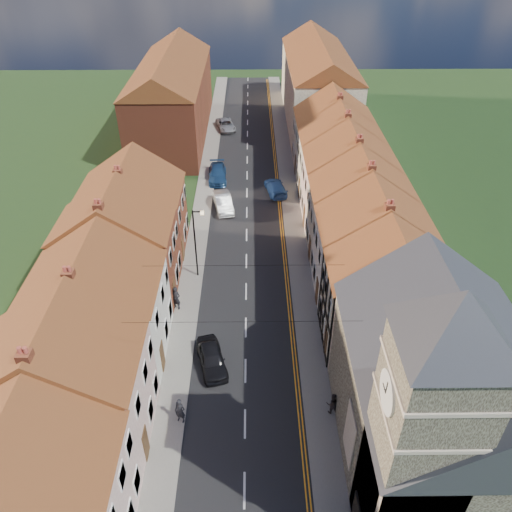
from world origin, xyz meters
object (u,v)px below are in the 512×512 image
at_px(car_mid, 223,202).
at_px(pedestrian_left, 180,411).
at_px(car_far_b, 276,187).
at_px(church, 442,394).
at_px(car_near, 212,358).
at_px(car_far, 217,174).
at_px(pedestrian_left_b, 176,298).
at_px(lamppost, 196,240).
at_px(pedestrian_right, 332,404).
at_px(car_distant, 226,125).

relative_size(car_mid, pedestrian_left, 2.51).
bearing_deg(car_mid, pedestrian_left, -105.08).
height_order(car_mid, car_far_b, car_mid).
bearing_deg(pedestrian_left, church, 5.68).
distance_m(church, car_near, 14.54).
relative_size(car_near, car_far, 0.83).
relative_size(car_far, pedestrian_left, 2.71).
distance_m(car_mid, pedestrian_left_b, 15.04).
bearing_deg(church, pedestrian_left_b, 138.76).
bearing_deg(car_far_b, lamppost, 53.41).
xyz_separation_m(pedestrian_right, car_far_b, (-2.13, 27.30, -0.24)).
bearing_deg(car_far, car_distant, 85.25).
relative_size(car_near, car_distant, 0.87).
relative_size(church, car_far, 3.22).
height_order(car_far_b, pedestrian_left_b, pedestrian_left_b).
bearing_deg(car_distant, church, -88.92).
xyz_separation_m(car_distant, pedestrian_left_b, (-2.25, -35.51, 0.44)).
bearing_deg(pedestrian_left, car_mid, 104.77).
relative_size(car_far_b, pedestrian_left_b, 2.29).
bearing_deg(lamppost, car_near, -80.28).
relative_size(church, car_near, 3.86).
xyz_separation_m(car_near, pedestrian_left_b, (-2.92, 5.52, 0.40)).
bearing_deg(car_distant, car_mid, -101.61).
xyz_separation_m(car_distant, car_far_b, (5.82, -17.51, 0.00)).
distance_m(car_far, pedestrian_left, 30.89).
bearing_deg(car_distant, pedestrian_left_b, -106.76).
bearing_deg(church, car_distant, 104.22).
bearing_deg(church, lamppost, 128.30).
relative_size(church, pedestrian_right, 10.17).
bearing_deg(car_far_b, church, 91.02).
bearing_deg(lamppost, car_distant, 88.26).
bearing_deg(lamppost, church, -51.70).
height_order(lamppost, pedestrian_right, lamppost).
xyz_separation_m(church, pedestrian_right, (-4.26, 3.38, -5.01)).
relative_size(church, car_far_b, 3.49).
height_order(lamppost, pedestrian_left_b, lamppost).
bearing_deg(lamppost, car_far_b, 64.15).
distance_m(car_near, pedestrian_right, 8.20).
relative_size(church, car_distant, 3.37).
bearing_deg(car_distant, pedestrian_left, -104.21).
bearing_deg(pedestrian_right, car_mid, -72.98).
height_order(car_distant, pedestrian_left, pedestrian_left).
bearing_deg(car_far, car_mid, -85.24).
xyz_separation_m(car_near, car_far_b, (5.15, 23.52, -0.04)).
height_order(car_near, pedestrian_right, pedestrian_right).
height_order(lamppost, car_mid, lamppost).
xyz_separation_m(car_near, pedestrian_left, (-1.52, -4.29, 0.32)).
height_order(lamppost, car_far, lamppost).
bearing_deg(pedestrian_left_b, church, -21.46).
height_order(car_mid, pedestrian_right, pedestrian_right).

